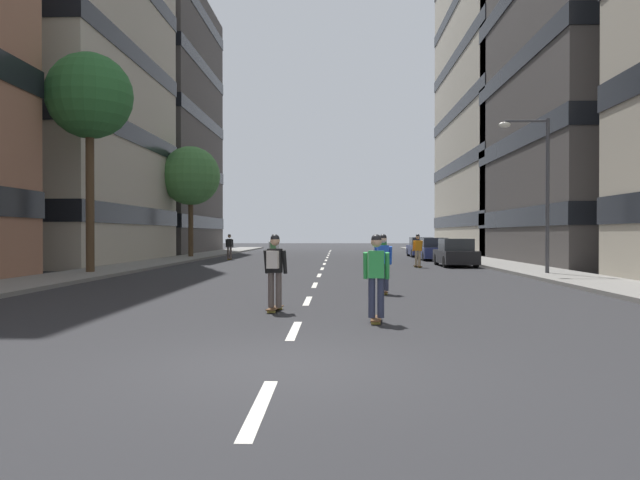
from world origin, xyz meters
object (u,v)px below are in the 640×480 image
parked_car_far (456,254)px  skater_1 (383,261)px  skater_0 (229,246)px  skater_3 (418,249)px  street_tree_near (90,97)px  skater_2 (274,249)px  parked_car_near (421,248)px  streetlamp_right (539,178)px  parked_car_mid (433,250)px  skater_5 (275,267)px  street_tree_mid (191,176)px  skater_4 (376,274)px  skater_6 (382,247)px

parked_car_far → skater_1: size_ratio=2.47×
skater_0 → skater_3: size_ratio=1.00×
street_tree_near → skater_1: (12.08, -7.97, -6.70)m
skater_0 → skater_2: bearing=-67.9°
parked_car_near → streetlamp_right: size_ratio=0.68×
skater_2 → skater_3: same height
parked_car_far → skater_2: bearing=-167.5°
parked_car_near → street_tree_near: 28.51m
parked_car_mid → skater_1: bearing=-102.3°
skater_5 → streetlamp_right: bearing=50.6°
parked_car_far → street_tree_near: street_tree_near is taller
skater_0 → skater_3: same height
parked_car_far → skater_1: 16.39m
streetlamp_right → street_tree_near: bearing=179.6°
street_tree_mid → skater_4: bearing=-70.2°
parked_car_far → street_tree_near: bearing=-156.1°
parked_car_mid → skater_4: 29.83m
parked_car_far → skater_5: 21.33m
street_tree_mid → skater_3: street_tree_mid is taller
street_tree_mid → parked_car_near: bearing=11.5°
street_tree_near → skater_6: bearing=41.5°
street_tree_mid → skater_2: (7.40, -12.70, -4.98)m
parked_car_far → street_tree_mid: 20.84m
street_tree_near → skater_0: (3.29, 15.56, -6.70)m
skater_2 → skater_1: bearing=-70.7°
street_tree_near → skater_3: size_ratio=5.32×
street_tree_mid → skater_0: (3.29, -2.58, -5.01)m
skater_4 → parked_car_far: bearing=75.2°
skater_0 → skater_2: 10.93m
parked_car_near → skater_1: bearing=-99.8°
parked_car_mid → parked_car_far: size_ratio=1.00×
parked_car_far → skater_5: size_ratio=2.47×
parked_car_mid → skater_4: size_ratio=2.47×
skater_1 → skater_2: 14.19m
skater_3 → street_tree_mid: bearing=141.9°
skater_4 → skater_5: size_ratio=1.00×
parked_car_far → skater_4: 22.20m
parked_car_near → parked_car_far: size_ratio=1.00×
parked_car_near → skater_6: (-3.69, -9.69, 0.29)m
skater_1 → skater_4: bearing=-95.6°
parked_car_near → street_tree_near: street_tree_near is taller
skater_0 → skater_1: 25.11m
parked_car_far → skater_6: (-3.69, 4.35, 0.29)m
parked_car_mid → skater_1: skater_1 is taller
parked_car_far → street_tree_mid: bearing=148.5°
street_tree_mid → skater_3: size_ratio=4.51×
streetlamp_right → skater_6: bearing=115.3°
parked_car_near → skater_6: size_ratio=2.47×
parked_car_far → street_tree_near: size_ratio=0.47×
street_tree_near → skater_2: bearing=36.3°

